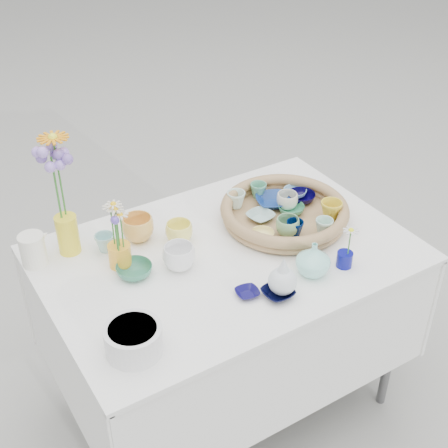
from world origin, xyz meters
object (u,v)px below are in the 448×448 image
display_table (227,399)px  bud_vase_seafoam (313,259)px  wicker_tray (284,213)px  tall_vase_yellow (68,234)px

display_table → bud_vase_seafoam: size_ratio=10.58×
display_table → bud_vase_seafoam: (0.18, -0.25, 0.82)m
display_table → bud_vase_seafoam: bearing=-54.7°
wicker_tray → tall_vase_yellow: bearing=162.1°
wicker_tray → tall_vase_yellow: tall_vase_yellow is taller
wicker_tray → bud_vase_seafoam: 0.32m
display_table → bud_vase_seafoam: 0.88m
tall_vase_yellow → bud_vase_seafoam: bearing=-40.2°
bud_vase_seafoam → display_table: bearing=125.3°
display_table → wicker_tray: bearing=10.1°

